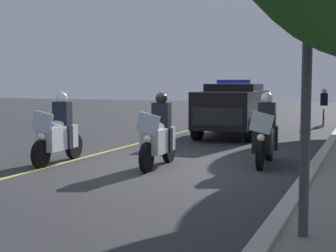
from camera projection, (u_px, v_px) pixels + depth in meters
The scene contains 8 objects.
ground_plane at pixel (159, 166), 11.53m from camera, with size 80.00×80.00×0.00m, color #333335.
curb_strip at pixel (310, 173), 10.24m from camera, with size 48.00×0.24×0.15m, color #B7B5AD.
lane_stripe_center at pixel (73, 160), 12.42m from camera, with size 48.00×0.12×0.01m, color #E0D14C.
police_motorcycle_lead_left at pixel (58, 134), 11.94m from camera, with size 2.14×0.60×1.72m.
police_motorcycle_lead_right at pixel (159, 137), 11.42m from camera, with size 2.14×0.60×1.72m.
police_motorcycle_trailing at pixel (265, 135), 11.70m from camera, with size 2.14×0.60×1.72m.
police_suv at pixel (233, 107), 17.92m from camera, with size 5.00×2.30×2.05m.
cyclist_background at pixel (324, 107), 22.19m from camera, with size 1.76×0.33×1.69m.
Camera 1 is at (10.48, 4.50, 1.94)m, focal length 52.96 mm.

